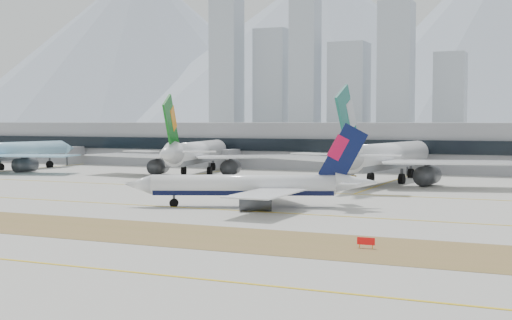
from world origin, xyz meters
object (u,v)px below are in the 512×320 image
at_px(taxiing_airliner, 253,186).
at_px(terminal, 367,145).
at_px(widebody_cathay, 385,158).
at_px(widebody_korean, 5,153).
at_px(widebody_eva, 195,154).

bearing_deg(taxiing_airliner, terminal, -107.58).
xyz_separation_m(widebody_cathay, terminal, (-19.28, 55.95, 1.15)).
xyz_separation_m(taxiing_airliner, widebody_cathay, (10.45, 57.66, 2.64)).
height_order(widebody_korean, widebody_eva, widebody_eva).
relative_size(taxiing_airliner, terminal, 0.16).
distance_m(widebody_cathay, terminal, 59.19).
bearing_deg(terminal, widebody_korean, -149.24).
distance_m(taxiing_airliner, widebody_eva, 78.15).
distance_m(widebody_korean, terminal, 115.88).
xyz_separation_m(taxiing_airliner, widebody_korean, (-108.39, 54.35, 1.94)).
bearing_deg(widebody_korean, taxiing_airliner, -110.07).
bearing_deg(widebody_korean, widebody_cathay, -81.85).
distance_m(widebody_korean, widebody_cathay, 118.89).
height_order(widebody_korean, terminal, widebody_korean).
relative_size(widebody_korean, terminal, 0.21).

